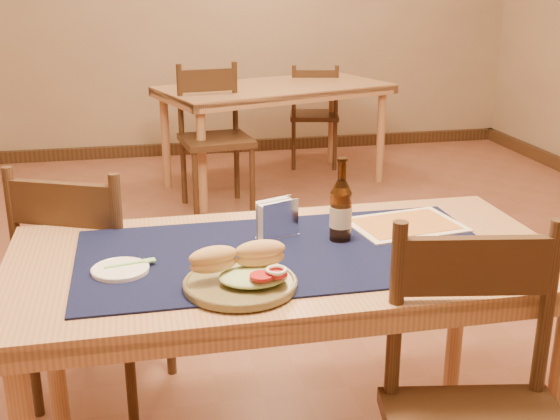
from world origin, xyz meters
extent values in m
cube|color=brown|center=(0.00, 0.00, -0.01)|extent=(6.00, 7.00, 0.02)
cylinder|color=tan|center=(0.72, -1.12, 0.35)|extent=(0.06, 0.06, 0.71)
cylinder|color=tan|center=(-0.72, -0.48, 0.35)|extent=(0.06, 0.06, 0.71)
cylinder|color=tan|center=(0.72, -0.48, 0.35)|extent=(0.06, 0.06, 0.71)
cube|color=tan|center=(0.00, -0.80, 0.73)|extent=(1.60, 0.80, 0.04)
cube|color=#0E1333|center=(0.00, -0.80, 0.75)|extent=(1.20, 0.60, 0.01)
cube|color=#402916|center=(0.00, 3.47, 0.05)|extent=(6.00, 0.06, 0.10)
cylinder|color=tan|center=(0.02, 1.85, 0.35)|extent=(0.06, 0.06, 0.71)
cylinder|color=tan|center=(1.42, 2.30, 0.35)|extent=(0.06, 0.06, 0.71)
cylinder|color=tan|center=(-0.19, 2.47, 0.35)|extent=(0.06, 0.06, 0.71)
cylinder|color=tan|center=(1.21, 2.93, 0.35)|extent=(0.06, 0.06, 0.71)
cube|color=tan|center=(0.61, 2.39, 0.73)|extent=(1.81, 1.28, 0.04)
cylinder|color=#402916|center=(-0.33, -0.15, 0.23)|extent=(0.04, 0.04, 0.46)
cylinder|color=#402916|center=(-0.66, 0.01, 0.23)|extent=(0.04, 0.04, 0.46)
cylinder|color=#402916|center=(-0.48, -0.48, 0.23)|extent=(0.04, 0.04, 0.46)
cylinder|color=#402916|center=(-0.81, -0.33, 0.23)|extent=(0.04, 0.04, 0.46)
cube|color=#402916|center=(-0.57, -0.24, 0.46)|extent=(0.57, 0.57, 0.04)
cube|color=#402916|center=(-0.65, -0.41, 0.82)|extent=(0.35, 0.18, 0.14)
cylinder|color=#402916|center=(-0.48, -0.49, 0.70)|extent=(0.04, 0.04, 0.47)
cylinder|color=#402916|center=(-0.82, -0.34, 0.70)|extent=(0.04, 0.04, 0.47)
cube|color=#402916|center=(0.38, -1.20, 0.85)|extent=(0.38, 0.10, 0.15)
cylinder|color=#402916|center=(0.19, -1.17, 0.72)|extent=(0.04, 0.04, 0.49)
cylinder|color=#402916|center=(0.57, -1.23, 0.72)|extent=(0.04, 0.04, 0.49)
cylinder|color=#402916|center=(-0.05, 1.68, 0.24)|extent=(0.04, 0.04, 0.47)
cylinder|color=#402916|center=(0.33, 1.73, 0.24)|extent=(0.04, 0.04, 0.47)
cylinder|color=#402916|center=(-0.09, 2.06, 0.24)|extent=(0.04, 0.04, 0.47)
cylinder|color=#402916|center=(0.28, 2.10, 0.24)|extent=(0.04, 0.04, 0.47)
cube|color=#402916|center=(0.12, 1.89, 0.47)|extent=(0.49, 0.49, 0.04)
cube|color=#402916|center=(0.09, 2.09, 0.84)|extent=(0.38, 0.08, 0.15)
cylinder|color=#402916|center=(-0.10, 2.07, 0.72)|extent=(0.04, 0.04, 0.48)
cylinder|color=#402916|center=(0.28, 2.11, 0.72)|extent=(0.04, 0.04, 0.48)
cylinder|color=#402916|center=(1.25, 3.01, 0.21)|extent=(0.03, 0.03, 0.42)
cylinder|color=#402916|center=(0.92, 3.09, 0.21)|extent=(0.03, 0.03, 0.42)
cylinder|color=#402916|center=(1.17, 2.68, 0.21)|extent=(0.03, 0.03, 0.42)
cylinder|color=#402916|center=(0.85, 2.76, 0.21)|extent=(0.03, 0.03, 0.42)
cube|color=#402916|center=(1.05, 2.89, 0.42)|extent=(0.47, 0.47, 0.04)
cube|color=#402916|center=(1.01, 2.71, 0.74)|extent=(0.33, 0.10, 0.13)
cylinder|color=#402916|center=(1.17, 2.68, 0.63)|extent=(0.03, 0.03, 0.43)
cylinder|color=#402916|center=(0.84, 2.75, 0.63)|extent=(0.03, 0.03, 0.43)
cylinder|color=brown|center=(-0.17, -1.01, 0.76)|extent=(0.29, 0.29, 0.02)
torus|color=brown|center=(-0.17, -1.01, 0.77)|extent=(0.29, 0.29, 0.01)
ellipsoid|color=#C0D491|center=(-0.14, -1.03, 0.79)|extent=(0.18, 0.14, 0.03)
ellipsoid|color=tan|center=(-0.24, -1.00, 0.83)|extent=(0.14, 0.08, 0.07)
ellipsoid|color=tan|center=(-0.11, -0.99, 0.83)|extent=(0.13, 0.06, 0.07)
cylinder|color=#AC1618|center=(-0.13, -1.07, 0.81)|extent=(0.06, 0.06, 0.01)
cylinder|color=#AC1618|center=(-0.09, -1.06, 0.81)|extent=(0.05, 0.05, 0.01)
torus|color=white|center=(-0.09, -1.07, 0.82)|extent=(0.06, 0.06, 0.01)
cylinder|color=white|center=(-0.47, -0.85, 0.76)|extent=(0.16, 0.16, 0.01)
torus|color=white|center=(-0.47, -0.85, 0.77)|extent=(0.15, 0.15, 0.01)
cube|color=#8BE27C|center=(-0.46, -0.83, 0.77)|extent=(0.11, 0.03, 0.00)
cube|color=#8BE27C|center=(-0.39, -0.81, 0.77)|extent=(0.04, 0.03, 0.00)
cylinder|color=#4B290D|center=(0.18, -0.74, 0.83)|extent=(0.07, 0.07, 0.15)
cone|color=#4B290D|center=(0.18, -0.74, 0.92)|extent=(0.07, 0.07, 0.04)
cylinder|color=#4B290D|center=(0.18, -0.74, 0.97)|extent=(0.03, 0.03, 0.06)
cylinder|color=#4B290D|center=(0.18, -0.74, 1.01)|extent=(0.03, 0.03, 0.01)
cylinder|color=beige|center=(0.18, -0.74, 0.83)|extent=(0.07, 0.07, 0.06)
cube|color=white|center=(0.00, -0.68, 0.76)|extent=(0.14, 0.09, 0.00)
cube|color=white|center=(0.00, -0.70, 0.82)|extent=(0.12, 0.05, 0.11)
cube|color=white|center=(-0.01, -0.66, 0.82)|extent=(0.12, 0.05, 0.11)
cube|color=silver|center=(0.00, -0.68, 0.81)|extent=(0.12, 0.07, 0.11)
cube|color=#4183D0|center=(0.00, -0.69, 0.82)|extent=(0.08, 0.03, 0.04)
cube|color=#FCE6BE|center=(0.42, -0.66, 0.76)|extent=(0.38, 0.30, 0.00)
cube|color=#C37632|center=(0.42, -0.66, 0.76)|extent=(0.32, 0.25, 0.00)
camera|label=1|loc=(-0.41, -2.64, 1.52)|focal=45.00mm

